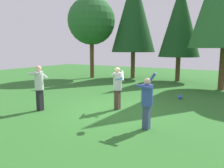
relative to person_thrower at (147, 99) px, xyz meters
The scene contains 9 objects.
ground_plane 2.41m from the person_thrower, 144.16° to the left, with size 40.00×40.00×0.00m, color #2D6B28.
person_thrower is the anchor object (origin of this frame).
person_catcher 4.39m from the person_thrower, behind, with size 0.63×0.53×1.78m.
person_bystander 2.38m from the person_thrower, 140.85° to the left, with size 0.70×0.73×1.69m.
frisbee 1.14m from the person_thrower, behind, with size 0.30×0.30×0.10m.
ball_blue 4.75m from the person_thrower, 91.42° to the left, with size 0.20×0.20×0.20m, color blue.
tree_left 12.67m from the person_thrower, 117.31° to the left, with size 3.53×3.53×8.43m.
tree_far_left 13.07m from the person_thrower, 133.11° to the left, with size 3.86×3.86×6.60m.
tree_center 11.47m from the person_thrower, 99.62° to the left, with size 2.99×2.99×7.13m.
Camera 1 is at (4.20, -7.40, 2.40)m, focal length 35.68 mm.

